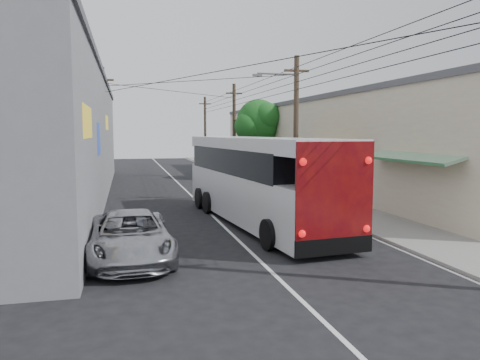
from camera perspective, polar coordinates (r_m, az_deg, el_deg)
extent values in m
plane|color=black|center=(12.49, 5.16, -12.31)|extent=(120.00, 120.00, 0.00)
cube|color=slate|center=(33.12, 4.60, -0.83)|extent=(3.00, 80.00, 0.12)
cube|color=beige|center=(36.41, 10.40, 4.33)|extent=(6.00, 40.00, 6.00)
cube|color=#4C4C51|center=(36.47, 10.49, 9.20)|extent=(6.20, 40.00, 0.30)
cube|color=#16672C|center=(20.77, 20.16, 2.75)|extent=(1.39, 6.00, 0.46)
cube|color=orange|center=(27.77, 10.92, 3.68)|extent=(1.39, 6.00, 0.46)
cube|color=#16672C|center=(35.19, 5.48, 4.19)|extent=(1.39, 6.00, 0.46)
cube|color=orange|center=(42.83, 1.94, 4.49)|extent=(1.39, 6.00, 0.46)
cube|color=#16672C|center=(50.57, -0.52, 4.70)|extent=(1.39, 6.00, 0.46)
cube|color=gray|center=(29.59, -22.82, 4.62)|extent=(7.00, 36.00, 7.00)
cube|color=#4C4C51|center=(29.76, -23.10, 11.56)|extent=(7.20, 36.00, 0.30)
cube|color=yellow|center=(15.27, -18.29, 6.72)|extent=(0.12, 3.50, 1.00)
cube|color=#1433A5|center=(21.25, -16.98, 4.81)|extent=(0.12, 2.20, 1.40)
cube|color=yellow|center=(31.25, -16.01, 6.72)|extent=(0.12, 4.00, 0.90)
cylinder|color=#473828|center=(25.87, 6.83, 6.04)|extent=(0.28, 0.28, 8.00)
cube|color=#473828|center=(26.08, 6.92, 13.08)|extent=(1.40, 0.12, 0.12)
cylinder|color=#473828|center=(40.26, -0.72, 5.98)|extent=(0.28, 0.28, 8.00)
cube|color=#473828|center=(40.39, -0.73, 10.52)|extent=(1.40, 0.12, 0.12)
cylinder|color=#473828|center=(54.98, -4.27, 5.92)|extent=(0.28, 0.28, 8.00)
cube|color=#473828|center=(55.08, -4.29, 9.25)|extent=(1.40, 0.12, 0.12)
cylinder|color=#473828|center=(31.25, -16.26, 5.80)|extent=(0.28, 0.28, 8.00)
cube|color=#473828|center=(31.42, -16.43, 11.64)|extent=(1.40, 0.12, 0.12)
cylinder|color=#59595E|center=(25.69, 4.56, 12.77)|extent=(2.20, 0.10, 0.10)
cube|color=#59595E|center=(25.36, 2.14, 12.65)|extent=(0.50, 0.18, 0.12)
cylinder|color=#3F2B19|center=(38.77, 2.26, 3.02)|extent=(0.44, 0.44, 4.00)
sphere|color=#124613|center=(38.73, 2.27, 7.17)|extent=(3.60, 3.60, 3.60)
sphere|color=#124613|center=(39.58, 3.43, 6.26)|extent=(2.60, 2.60, 2.60)
sphere|color=#124613|center=(38.10, 1.13, 6.59)|extent=(2.40, 2.40, 2.40)
sphere|color=#124613|center=(37.90, 3.28, 7.80)|extent=(2.20, 2.20, 2.20)
sphere|color=#124613|center=(39.52, 1.49, 7.43)|extent=(2.00, 2.00, 2.00)
cube|color=silver|center=(19.93, 2.13, -1.90)|extent=(3.84, 12.78, 1.99)
cube|color=black|center=(20.27, 1.60, 2.40)|extent=(3.65, 10.69, 1.05)
cube|color=silver|center=(19.75, 2.16, 4.44)|extent=(3.84, 12.78, 0.52)
cube|color=maroon|center=(14.18, 11.53, -1.53)|extent=(2.60, 0.34, 3.04)
cube|color=black|center=(14.47, 11.40, -7.92)|extent=(2.62, 0.36, 0.52)
sphere|color=red|center=(13.82, 7.55, -6.50)|extent=(0.23, 0.23, 0.23)
sphere|color=red|center=(14.93, 15.15, -5.73)|extent=(0.23, 0.23, 0.23)
sphere|color=red|center=(13.53, 7.67, 2.21)|extent=(0.23, 0.23, 0.23)
sphere|color=red|center=(14.66, 15.36, 2.32)|extent=(0.23, 0.23, 0.23)
cylinder|color=black|center=(15.54, 3.58, -6.67)|extent=(0.42, 1.07, 1.05)
cylinder|color=black|center=(16.72, 11.93, -5.89)|extent=(0.42, 1.07, 1.05)
cylinder|color=black|center=(22.57, -3.91, -2.75)|extent=(0.42, 1.07, 1.05)
cylinder|color=black|center=(23.40, 2.29, -2.44)|extent=(0.42, 1.07, 1.05)
cylinder|color=black|center=(24.07, -4.91, -2.22)|extent=(0.42, 1.07, 1.05)
cylinder|color=black|center=(24.85, 0.95, -1.95)|extent=(0.42, 1.07, 1.05)
imported|color=#ADAEB4|center=(14.71, -13.22, -6.69)|extent=(2.60, 5.35, 1.47)
imported|color=#97979E|center=(25.58, 3.81, -0.92)|extent=(2.92, 6.27, 1.77)
imported|color=#242429|center=(36.05, -0.10, 0.76)|extent=(1.91, 4.24, 1.41)
imported|color=black|center=(41.89, -3.15, 1.57)|extent=(2.02, 4.90, 1.58)
imported|color=#D37085|center=(22.19, 11.11, -2.09)|extent=(0.55, 0.36, 1.50)
imported|color=#7D8EB7|center=(28.16, 6.41, -0.22)|extent=(0.91, 0.77, 1.64)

